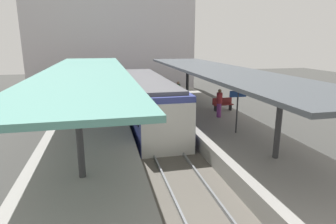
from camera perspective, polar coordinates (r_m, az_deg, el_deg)
ground_plane at (r=15.85m, az=-1.46°, el=-6.84°), size 80.00×80.00×0.00m
platform_left at (r=15.43m, az=-15.51°, el=-5.98°), size 4.40×28.00×1.00m
platform_right at (r=16.81m, az=11.36°, el=-4.09°), size 4.40×28.00×1.00m
track_ballast at (r=15.82m, az=-1.46°, el=-6.51°), size 3.20×28.00×0.20m
rail_near_side at (r=15.64m, az=-4.06°, el=-6.11°), size 0.08×28.00×0.14m
rail_far_side at (r=15.91m, az=1.09°, el=-5.73°), size 0.08×28.00×0.14m
commuter_train at (r=19.36m, az=-3.97°, el=2.30°), size 2.78×12.41×3.10m
canopy_left at (r=16.03m, az=-16.14°, el=7.78°), size 4.18×21.00×3.17m
canopy_right at (r=17.38m, az=10.01°, el=8.08°), size 4.18×21.00×3.03m
platform_bench at (r=19.91m, az=10.86°, el=1.63°), size 1.40×0.41×0.86m
platform_sign at (r=14.91m, az=13.73°, el=1.92°), size 0.90×0.08×2.21m
passenger_near_bench at (r=21.83m, az=2.02°, el=4.03°), size 0.36×0.36×1.67m
passenger_mid_platform at (r=18.01m, az=10.21°, el=1.85°), size 0.36×0.36×1.77m
passenger_far_end at (r=19.66m, az=2.21°, el=2.89°), size 0.36×0.36×1.66m
station_building_backdrop at (r=34.56m, az=-11.07°, el=13.49°), size 18.00×6.00×11.00m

